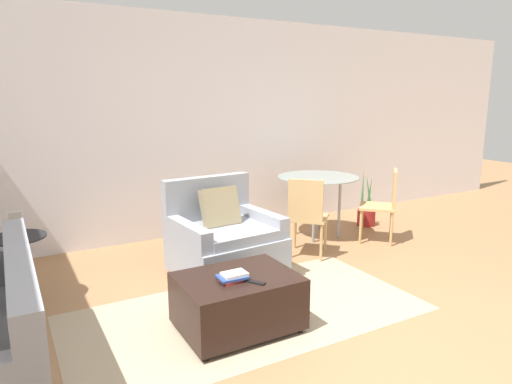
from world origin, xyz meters
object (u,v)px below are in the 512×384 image
(tv_remote_primary, at_px, (242,272))
(potted_plant_small, at_px, (366,213))
(tv_remote_secondary, at_px, (255,282))
(dining_chair_near_right, at_px, (385,201))
(dining_table, at_px, (318,184))
(armchair, at_px, (224,240))
(book_stack, at_px, (233,277))
(ottoman, at_px, (238,300))
(picture_frame, at_px, (16,224))
(dining_chair_near_left, at_px, (307,212))
(side_table, at_px, (20,256))

(tv_remote_primary, relative_size, potted_plant_small, 0.19)
(tv_remote_secondary, height_order, potted_plant_small, potted_plant_small)
(tv_remote_secondary, distance_m, dining_chair_near_right, 2.80)
(tv_remote_primary, relative_size, dining_table, 0.14)
(armchair, bearing_deg, book_stack, -111.82)
(armchair, height_order, dining_table, armchair)
(ottoman, bearing_deg, dining_chair_near_right, 22.44)
(dining_table, bearing_deg, picture_frame, -174.35)
(potted_plant_small, bearing_deg, dining_chair_near_right, -115.95)
(tv_remote_primary, xyz_separation_m, dining_table, (1.92, 1.61, 0.24))
(tv_remote_primary, distance_m, dining_chair_near_left, 1.69)
(potted_plant_small, bearing_deg, book_stack, -149.09)
(ottoman, distance_m, picture_frame, 1.99)
(armchair, bearing_deg, picture_frame, 171.42)
(tv_remote_secondary, xyz_separation_m, dining_table, (1.93, 1.82, 0.24))
(book_stack, bearing_deg, tv_remote_primary, 38.52)
(book_stack, height_order, dining_chair_near_left, dining_chair_near_left)
(book_stack, bearing_deg, dining_chair_near_right, 23.00)
(side_table, bearing_deg, book_stack, -45.14)
(tv_remote_primary, relative_size, dining_chair_near_left, 0.16)
(tv_remote_primary, distance_m, dining_table, 2.52)
(armchair, xyz_separation_m, dining_chair_near_right, (2.19, 0.02, 0.15))
(side_table, distance_m, dining_chair_near_left, 2.83)
(dining_chair_near_right, bearing_deg, armchair, -179.40)
(ottoman, height_order, tv_remote_secondary, tv_remote_secondary)
(tv_remote_primary, distance_m, dining_chair_near_right, 2.71)
(dining_table, height_order, potted_plant_small, dining_table)
(tv_remote_primary, bearing_deg, potted_plant_small, 30.55)
(ottoman, distance_m, dining_chair_near_right, 2.79)
(armchair, bearing_deg, dining_chair_near_right, 0.60)
(book_stack, bearing_deg, tv_remote_secondary, -45.26)
(ottoman, distance_m, side_table, 1.94)
(side_table, height_order, dining_chair_near_right, dining_chair_near_right)
(book_stack, xyz_separation_m, tv_remote_secondary, (0.12, -0.12, -0.02))
(book_stack, bearing_deg, ottoman, 41.97)
(tv_remote_secondary, relative_size, dining_chair_near_left, 0.17)
(side_table, bearing_deg, armchair, -8.58)
(tv_remote_secondary, bearing_deg, dining_chair_near_right, 26.19)
(side_table, bearing_deg, dining_chair_near_left, -5.03)
(side_table, distance_m, picture_frame, 0.29)
(armchair, relative_size, ottoman, 1.16)
(dining_chair_near_left, bearing_deg, potted_plant_small, 23.53)
(dining_chair_near_right, height_order, potted_plant_small, dining_chair_near_right)
(ottoman, distance_m, dining_table, 2.61)
(book_stack, height_order, tv_remote_primary, book_stack)
(book_stack, bearing_deg, dining_table, 39.76)
(tv_remote_primary, height_order, potted_plant_small, potted_plant_small)
(dining_table, distance_m, dining_chair_near_left, 0.84)
(book_stack, distance_m, picture_frame, 1.94)
(dining_chair_near_left, bearing_deg, book_stack, -142.60)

